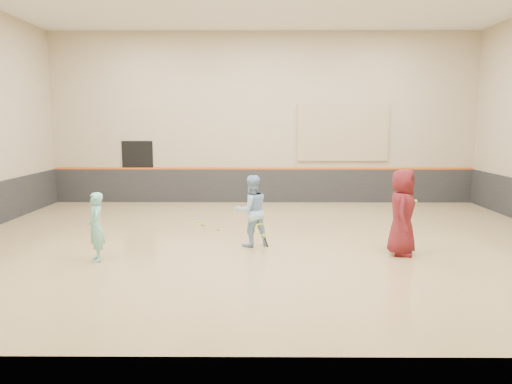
{
  "coord_description": "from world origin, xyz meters",
  "views": [
    {
      "loc": [
        -0.14,
        -11.77,
        2.85
      ],
      "look_at": [
        -0.23,
        0.4,
        1.15
      ],
      "focal_mm": 35.0,
      "sensor_mm": 36.0,
      "label": 1
    }
  ],
  "objects_px": {
    "girl": "(96,227)",
    "young_man": "(402,212)",
    "instructor": "(252,211)",
    "spare_racket": "(199,222)"
  },
  "relations": [
    {
      "from": "girl",
      "to": "young_man",
      "type": "bearing_deg",
      "value": 74.89
    },
    {
      "from": "young_man",
      "to": "spare_racket",
      "type": "height_order",
      "value": "young_man"
    },
    {
      "from": "young_man",
      "to": "girl",
      "type": "bearing_deg",
      "value": 112.98
    },
    {
      "from": "instructor",
      "to": "young_man",
      "type": "xyz_separation_m",
      "value": [
        3.26,
        -0.76,
        0.11
      ]
    },
    {
      "from": "girl",
      "to": "young_man",
      "type": "distance_m",
      "value": 6.47
    },
    {
      "from": "instructor",
      "to": "spare_racket",
      "type": "bearing_deg",
      "value": -81.89
    },
    {
      "from": "spare_racket",
      "to": "instructor",
      "type": "bearing_deg",
      "value": -59.16
    },
    {
      "from": "instructor",
      "to": "young_man",
      "type": "relative_size",
      "value": 0.88
    },
    {
      "from": "girl",
      "to": "young_man",
      "type": "xyz_separation_m",
      "value": [
        6.45,
        0.55,
        0.22
      ]
    },
    {
      "from": "girl",
      "to": "instructor",
      "type": "height_order",
      "value": "instructor"
    }
  ]
}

